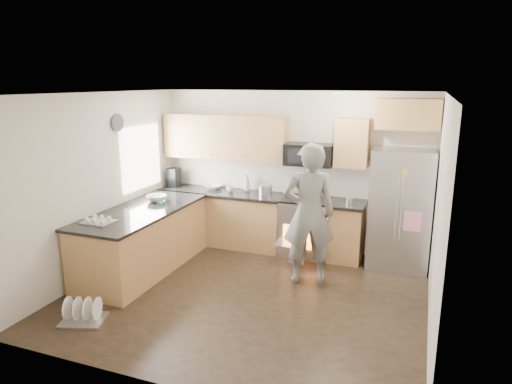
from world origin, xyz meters
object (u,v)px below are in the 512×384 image
at_px(refrigerator, 400,209).
at_px(dish_rack, 83,315).
at_px(stove_range, 306,214).
at_px(person, 309,214).

xyz_separation_m(refrigerator, dish_rack, (-3.31, -3.02, -0.82)).
relative_size(stove_range, refrigerator, 1.00).
bearing_deg(refrigerator, person, -140.54).
bearing_deg(refrigerator, dish_rack, -140.10).
distance_m(stove_range, refrigerator, 1.44).
distance_m(stove_range, dish_rack, 3.61).
xyz_separation_m(stove_range, person, (0.29, -1.01, 0.31)).
bearing_deg(dish_rack, person, 42.65).
relative_size(person, dish_rack, 3.36).
height_order(stove_range, refrigerator, refrigerator).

